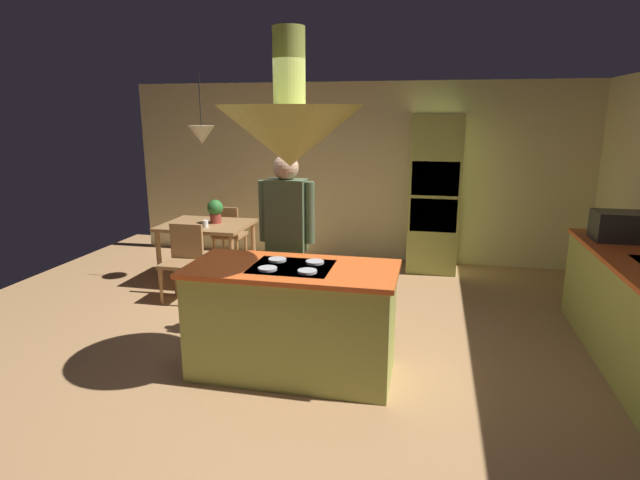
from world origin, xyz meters
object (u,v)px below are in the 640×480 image
person_at_island (287,235)px  potted_plant_on_table (215,210)px  chair_facing_island (183,257)px  microwave_on_counter (619,226)px  kitchen_island (292,320)px  oven_tower (434,194)px  cup_on_table (205,224)px  dining_table (207,231)px  chair_by_back_wall (227,232)px

person_at_island → potted_plant_on_table: person_at_island is taller
chair_facing_island → microwave_on_counter: size_ratio=1.89×
kitchen_island → microwave_on_counter: size_ratio=3.68×
person_at_island → oven_tower: bearing=62.6°
kitchen_island → cup_on_table: size_ratio=18.82×
dining_table → potted_plant_on_table: 0.29m
dining_table → microwave_on_counter: size_ratio=2.34×
oven_tower → microwave_on_counter: oven_tower is taller
chair_by_back_wall → cup_on_table: (0.09, -0.88, 0.30)m
chair_facing_island → potted_plant_on_table: size_ratio=2.90×
chair_facing_island → chair_by_back_wall: size_ratio=1.00×
kitchen_island → chair_by_back_wall: bearing=121.6°
potted_plant_on_table → microwave_on_counter: microwave_on_counter is taller
kitchen_island → chair_by_back_wall: kitchen_island is taller
oven_tower → chair_by_back_wall: bearing=-170.2°
oven_tower → potted_plant_on_table: (-2.69, -1.09, -0.13)m
dining_table → person_at_island: size_ratio=0.61×
person_at_island → chair_by_back_wall: person_at_island is taller
oven_tower → chair_facing_island: oven_tower is taller
microwave_on_counter → kitchen_island: bearing=-151.9°
potted_plant_on_table → chair_facing_island: bearing=-98.4°
potted_plant_on_table → oven_tower: bearing=22.1°
dining_table → person_at_island: 2.08m
chair_facing_island → oven_tower: bearing=32.8°
oven_tower → cup_on_table: bearing=-153.3°
person_at_island → chair_facing_island: (-1.47, 0.77, -0.51)m
person_at_island → cup_on_table: person_at_island is taller
oven_tower → person_at_island: bearing=-117.4°
cup_on_table → potted_plant_on_table: bearing=86.2°
oven_tower → dining_table: size_ratio=1.96×
person_at_island → cup_on_table: 1.85m
potted_plant_on_table → microwave_on_counter: 4.48m
person_at_island → dining_table: bearing=135.8°
kitchen_island → potted_plant_on_table: size_ratio=5.65×
chair_by_back_wall → person_at_island: bearing=125.1°
potted_plant_on_table → cup_on_table: bearing=-93.8°
kitchen_island → person_at_island: 0.90m
kitchen_island → chair_facing_island: size_ratio=1.95×
person_at_island → chair_by_back_wall: (-1.47, 2.09, -0.51)m
potted_plant_on_table → microwave_on_counter: (4.43, -0.64, 0.13)m
chair_facing_island → potted_plant_on_table: potted_plant_on_table is taller
microwave_on_counter → chair_by_back_wall: bearing=164.7°
oven_tower → microwave_on_counter: (1.74, -1.73, 0.01)m
dining_table → chair_facing_island: chair_facing_island is taller
dining_table → oven_tower: bearing=22.2°
chair_facing_island → potted_plant_on_table: 0.84m
kitchen_island → chair_facing_island: 2.23m
dining_table → microwave_on_counter: bearing=-7.3°
microwave_on_counter → cup_on_table: bearing=175.3°
kitchen_island → chair_facing_island: kitchen_island is taller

